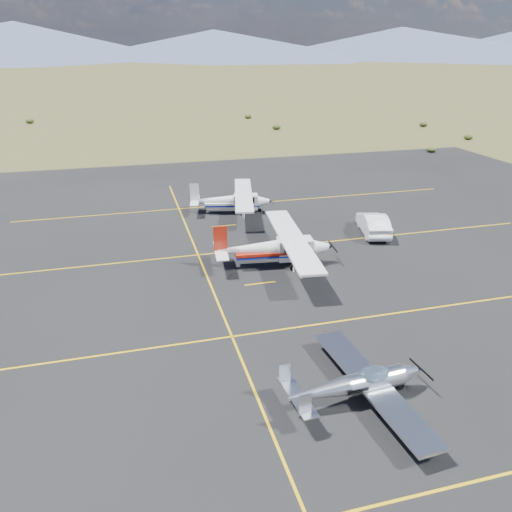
{
  "coord_description": "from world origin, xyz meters",
  "views": [
    {
      "loc": [
        -10.42,
        -19.17,
        13.64
      ],
      "look_at": [
        -3.09,
        8.14,
        1.6
      ],
      "focal_mm": 35.0,
      "sensor_mm": 36.0,
      "label": 1
    }
  ],
  "objects_px": {
    "aircraft_low_wing": "(359,383)",
    "aircraft_plain": "(232,200)",
    "aircraft_cessna": "(275,247)",
    "sedan": "(373,223)"
  },
  "relations": [
    {
      "from": "aircraft_low_wing",
      "to": "aircraft_plain",
      "type": "height_order",
      "value": "aircraft_plain"
    },
    {
      "from": "aircraft_cessna",
      "to": "sedan",
      "type": "relative_size",
      "value": 2.33
    },
    {
      "from": "aircraft_cessna",
      "to": "aircraft_low_wing",
      "type": "bearing_deg",
      "value": -86.04
    },
    {
      "from": "sedan",
      "to": "aircraft_low_wing",
      "type": "bearing_deg",
      "value": 75.33
    },
    {
      "from": "aircraft_low_wing",
      "to": "sedan",
      "type": "xyz_separation_m",
      "value": [
        9.83,
        17.87,
        -0.03
      ]
    },
    {
      "from": "aircraft_cessna",
      "to": "sedan",
      "type": "bearing_deg",
      "value": 29.19
    },
    {
      "from": "aircraft_low_wing",
      "to": "sedan",
      "type": "distance_m",
      "value": 20.39
    },
    {
      "from": "aircraft_low_wing",
      "to": "aircraft_plain",
      "type": "distance_m",
      "value": 25.83
    },
    {
      "from": "aircraft_low_wing",
      "to": "aircraft_cessna",
      "type": "relative_size",
      "value": 0.71
    },
    {
      "from": "aircraft_cessna",
      "to": "sedan",
      "type": "height_order",
      "value": "aircraft_cessna"
    }
  ]
}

